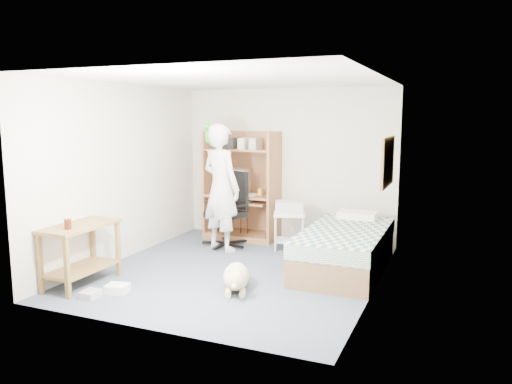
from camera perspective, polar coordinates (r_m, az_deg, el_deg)
floor at (r=6.73m, az=-2.11°, el=-9.05°), size 4.00×4.00×0.00m
wall_back at (r=8.31m, az=3.63°, el=3.13°), size 3.60×0.02×2.50m
wall_right at (r=5.94m, az=13.79°, el=0.70°), size 0.02×4.00×2.50m
wall_left at (r=7.40m, az=-14.94°, el=2.18°), size 0.02×4.00×2.50m
ceiling at (r=6.43m, az=-2.23°, el=12.69°), size 3.60×4.00×0.02m
computer_hutch at (r=8.38m, az=-1.52°, el=0.23°), size 1.20×0.63×1.80m
bed at (r=6.82m, az=10.14°, el=-6.43°), size 1.02×2.02×0.66m
side_desk at (r=6.46m, az=-19.41°, el=-5.75°), size 0.50×1.00×0.75m
corkboard at (r=6.81m, az=14.81°, el=3.34°), size 0.04×0.94×0.66m
office_chair at (r=7.97m, az=-3.15°, el=-3.17°), size 0.67×0.68×1.17m
person at (r=7.59m, az=-4.02°, el=0.46°), size 0.83×0.69×1.94m
parrot at (r=7.62m, az=-5.40°, el=6.55°), size 0.14×0.24×0.39m
dog at (r=6.01m, az=-2.30°, el=-9.66°), size 0.53×0.91×0.36m
printer_cart at (r=7.74m, az=3.80°, el=-3.81°), size 0.57×0.51×0.57m
printer at (r=7.69m, az=3.82°, el=-1.76°), size 0.50×0.44×0.18m
crt_monitor at (r=8.42m, az=-2.33°, el=1.33°), size 0.48×0.50×0.41m
keyboard at (r=8.26m, az=-1.98°, el=-0.95°), size 0.45×0.17×0.03m
pencil_cup at (r=8.16m, az=0.45°, el=0.01°), size 0.08×0.08×0.12m
drink_glass at (r=6.19m, az=-20.71°, el=-3.44°), size 0.08×0.08×0.12m
floor_box_a at (r=6.16m, az=-15.56°, el=-10.59°), size 0.28×0.24×0.10m
floor_box_b at (r=6.10m, az=-18.41°, el=-11.01°), size 0.19×0.23×0.08m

